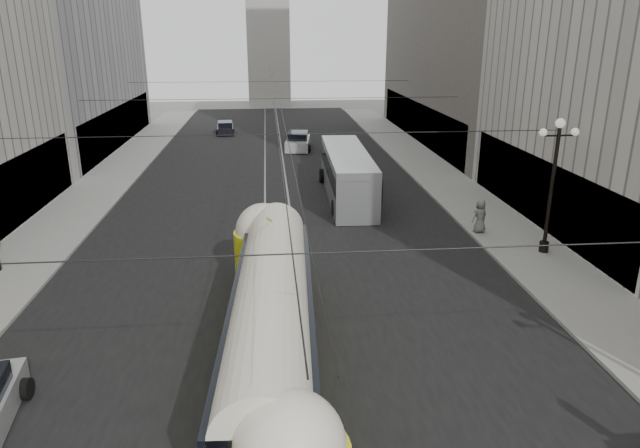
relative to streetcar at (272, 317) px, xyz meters
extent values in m
cube|color=black|center=(0.47, 22.91, -1.69)|extent=(20.00, 85.00, 0.02)
cube|color=gray|center=(-11.53, 26.41, -1.62)|extent=(4.00, 72.00, 0.15)
cube|color=gray|center=(12.47, 26.41, -1.62)|extent=(4.00, 72.00, 0.15)
cube|color=gray|center=(-0.28, 22.91, -1.69)|extent=(0.12, 85.00, 0.04)
cube|color=gray|center=(1.22, 22.91, -1.69)|extent=(0.12, 85.00, 0.04)
cube|color=black|center=(-13.58, 14.41, 0.31)|extent=(0.10, 18.00, 3.60)
cube|color=black|center=(-13.58, 38.41, 0.31)|extent=(0.10, 25.20, 3.60)
cube|color=black|center=(14.52, 12.41, 0.31)|extent=(0.10, 18.00, 3.60)
cube|color=black|center=(14.52, 38.41, 0.31)|extent=(0.10, 28.80, 3.60)
cube|color=#B2AFA8|center=(0.47, 70.41, 10.31)|extent=(6.00, 6.00, 24.00)
cylinder|color=black|center=(13.07, 8.41, 1.46)|extent=(0.18, 0.18, 6.00)
cylinder|color=black|center=(13.07, 8.41, -1.29)|extent=(0.44, 0.44, 0.50)
cylinder|color=black|center=(13.07, 8.41, 4.06)|extent=(1.60, 0.08, 0.08)
sphere|color=white|center=(13.07, 8.41, 4.61)|extent=(0.44, 0.44, 0.44)
sphere|color=white|center=(12.32, 8.41, 4.21)|extent=(0.36, 0.36, 0.36)
sphere|color=white|center=(13.82, 8.41, 4.21)|extent=(0.36, 0.36, 0.36)
cylinder|color=black|center=(0.47, -5.59, 4.31)|extent=(25.00, 0.03, 0.03)
cylinder|color=black|center=(0.47, 8.41, 4.31)|extent=(25.00, 0.03, 0.03)
cylinder|color=black|center=(0.47, 22.41, 4.31)|extent=(25.00, 0.03, 0.03)
cylinder|color=black|center=(0.47, 36.41, 4.31)|extent=(25.00, 0.03, 0.03)
cylinder|color=black|center=(0.47, 26.41, 4.11)|extent=(0.03, 72.00, 0.03)
cylinder|color=black|center=(0.87, 26.41, 4.11)|extent=(0.03, 72.00, 0.03)
cube|color=#C9CE11|center=(0.00, 0.00, -0.68)|extent=(3.08, 13.58, 1.64)
cube|color=black|center=(0.00, 0.00, -1.45)|extent=(3.06, 13.18, 0.29)
cube|color=black|center=(0.00, 0.00, 0.38)|extent=(3.09, 13.38, 0.82)
cylinder|color=silver|center=(0.00, 0.00, 0.67)|extent=(2.78, 13.37, 2.22)
sphere|color=silver|center=(0.29, -6.64, 0.57)|extent=(2.31, 2.31, 2.31)
cylinder|color=#C9CE11|center=(-0.29, 6.64, -0.59)|extent=(2.51, 2.51, 2.22)
sphere|color=silver|center=(-0.29, 6.64, 0.57)|extent=(2.31, 2.31, 2.31)
cube|color=#ABADB0|center=(5.00, 19.27, -0.16)|extent=(2.81, 11.95, 2.97)
cube|color=black|center=(5.00, 19.27, 0.34)|extent=(2.81, 11.53, 1.09)
cube|color=black|center=(5.00, 13.38, 0.19)|extent=(2.28, 0.16, 1.39)
cylinder|color=black|center=(3.76, 15.29, -1.20)|extent=(0.30, 0.99, 0.99)
cylinder|color=black|center=(6.24, 15.29, -1.20)|extent=(0.30, 0.99, 0.99)
cylinder|color=black|center=(3.76, 23.25, -1.20)|extent=(0.30, 0.99, 0.99)
cylinder|color=black|center=(6.24, 23.25, -1.20)|extent=(0.30, 0.99, 0.99)
cylinder|color=black|center=(-7.17, -1.20, -1.37)|extent=(0.22, 0.65, 0.65)
cube|color=silver|center=(2.73, 35.64, -1.17)|extent=(2.58, 5.14, 0.88)
cube|color=black|center=(2.73, 35.64, -0.55)|extent=(2.08, 2.90, 0.83)
cylinder|color=black|center=(1.81, 33.96, -1.34)|extent=(0.22, 0.70, 0.70)
cylinder|color=black|center=(3.64, 33.96, -1.34)|extent=(0.22, 0.70, 0.70)
cylinder|color=black|center=(1.81, 37.32, -1.34)|extent=(0.22, 0.70, 0.70)
cylinder|color=black|center=(3.64, 37.32, -1.34)|extent=(0.22, 0.70, 0.70)
cube|color=black|center=(-4.45, 44.84, -1.27)|extent=(1.95, 4.14, 0.71)
cube|color=black|center=(-4.45, 44.84, -0.76)|extent=(1.62, 2.32, 0.67)
cylinder|color=black|center=(-5.19, 43.47, -1.41)|extent=(0.22, 0.57, 0.57)
cylinder|color=black|center=(-3.70, 43.47, -1.41)|extent=(0.22, 0.57, 0.57)
cylinder|color=black|center=(-5.19, 46.21, -1.41)|extent=(0.22, 0.57, 0.57)
cylinder|color=black|center=(-3.70, 46.21, -1.41)|extent=(0.22, 0.57, 0.57)
imported|color=slate|center=(10.97, 11.44, -0.65)|extent=(1.01, 0.82, 1.78)
camera|label=1|loc=(0.03, -16.05, 8.45)|focal=32.00mm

